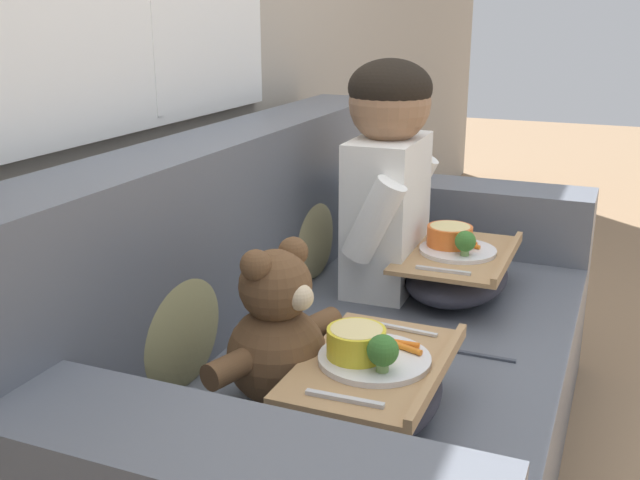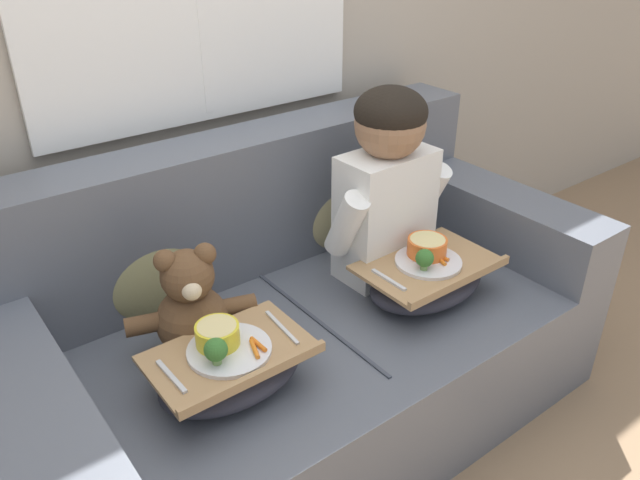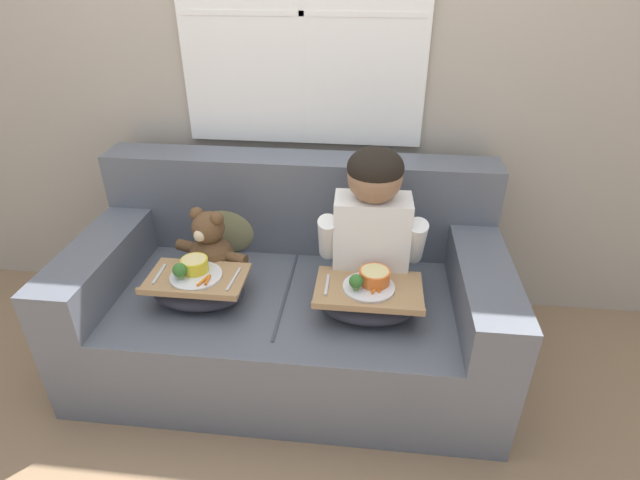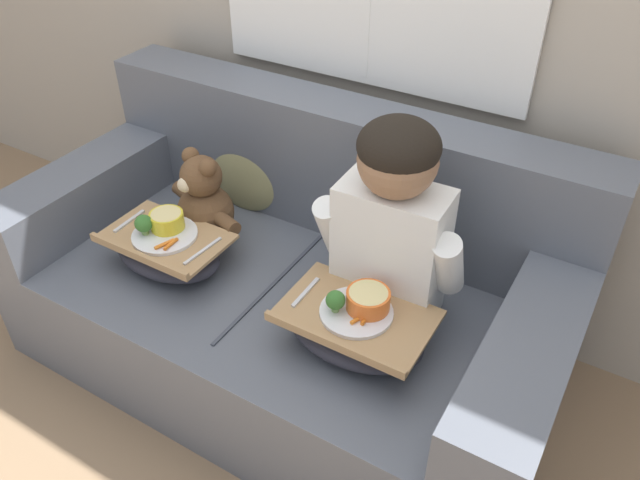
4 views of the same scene
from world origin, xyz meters
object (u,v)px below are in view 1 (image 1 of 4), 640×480
object	(u,v)px
couch	(334,369)
teddy_bear	(278,336)
throw_pillow_behind_teddy	(168,307)
child_figure	(388,166)
lap_tray_teddy	(373,386)
throw_pillow_behind_child	(304,221)
lap_tray_child	(456,270)

from	to	relation	value
couch	teddy_bear	xyz separation A→B (m)	(-0.37, -0.02, 0.25)
couch	throw_pillow_behind_teddy	distance (m)	0.51
child_figure	lap_tray_teddy	xyz separation A→B (m)	(-0.73, -0.21, -0.28)
throw_pillow_behind_child	lap_tray_child	distance (m)	0.48
throw_pillow_behind_teddy	lap_tray_teddy	xyz separation A→B (m)	(-0.00, -0.47, -0.09)
teddy_bear	lap_tray_teddy	world-z (taller)	teddy_bear
couch	teddy_bear	bearing A→B (deg)	-176.54
child_figure	teddy_bear	distance (m)	0.76
teddy_bear	lap_tray_teddy	distance (m)	0.22
throw_pillow_behind_teddy	child_figure	size ratio (longest dim) A/B	0.58
teddy_bear	lap_tray_teddy	xyz separation A→B (m)	(-0.00, -0.21, -0.07)
couch	child_figure	world-z (taller)	child_figure
teddy_bear	lap_tray_child	bearing A→B (deg)	-15.68
child_figure	lap_tray_child	xyz separation A→B (m)	(0.00, -0.21, -0.28)
teddy_bear	lap_tray_teddy	size ratio (longest dim) A/B	0.88
child_figure	teddy_bear	xyz separation A→B (m)	(-0.73, -0.00, -0.21)
throw_pillow_behind_child	lap_tray_child	bearing A→B (deg)	-89.93
throw_pillow_behind_child	child_figure	distance (m)	0.32
couch	lap_tray_child	size ratio (longest dim) A/B	4.31
teddy_bear	lap_tray_child	distance (m)	0.76
lap_tray_child	lap_tray_teddy	size ratio (longest dim) A/B	1.05
throw_pillow_behind_child	lap_tray_teddy	world-z (taller)	throw_pillow_behind_child
couch	throw_pillow_behind_teddy	size ratio (longest dim) A/B	5.02
child_figure	lap_tray_child	world-z (taller)	child_figure
couch	lap_tray_teddy	bearing A→B (deg)	-148.15
couch	lap_tray_child	bearing A→B (deg)	-31.90
child_figure	throw_pillow_behind_teddy	bearing A→B (deg)	160.42
throw_pillow_behind_teddy	child_figure	distance (m)	0.80
throw_pillow_behind_teddy	lap_tray_child	xyz separation A→B (m)	(0.73, -0.47, -0.09)
throw_pillow_behind_teddy	lap_tray_teddy	world-z (taller)	throw_pillow_behind_teddy
throw_pillow_behind_teddy	lap_tray_child	bearing A→B (deg)	-32.67
teddy_bear	couch	bearing A→B (deg)	3.46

